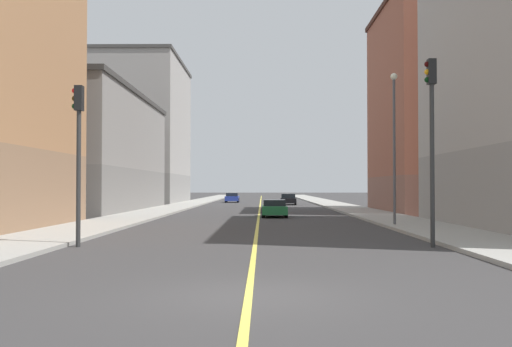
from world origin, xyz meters
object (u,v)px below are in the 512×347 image
building_left_mid (441,108)px  traffic_light_right_near (78,142)px  car_black (288,199)px  car_blue (232,198)px  car_green (274,208)px  traffic_light_left_near (432,127)px  building_right_distant (145,132)px  building_right_midblock (86,152)px  street_lamp_left_near (394,134)px

building_left_mid → traffic_light_right_near: 36.42m
building_left_mid → car_black: 24.76m
building_left_mid → car_blue: size_ratio=4.29×
car_green → car_black: car_black is taller
building_left_mid → traffic_light_left_near: 30.51m
car_green → car_black: bearing=85.4°
building_right_distant → car_blue: bearing=11.4°
car_green → car_black: 28.04m
building_right_midblock → traffic_light_right_near: building_right_midblock is taller
building_right_distant → traffic_light_right_near: bearing=-80.9°
building_left_mid → street_lamp_left_near: bearing=-113.9°
building_left_mid → building_right_distant: 41.62m
street_lamp_left_near → building_right_distant: bearing=116.2°
traffic_light_left_near → car_blue: traffic_light_left_near is taller
car_green → car_blue: 38.52m
building_right_midblock → car_green: bearing=-31.0°
building_right_midblock → car_green: building_right_midblock is taller
traffic_light_left_near → street_lamp_left_near: (1.02, 10.37, 0.68)m
car_black → car_blue: bearing=125.2°
traffic_light_right_near → car_black: traffic_light_right_near is taller
building_right_distant → traffic_light_left_near: (21.74, -56.63, -5.14)m
building_right_midblock → traffic_light_left_near: 37.64m
car_black → car_blue: 12.54m
car_blue → building_right_distant: bearing=-168.6°
building_left_mid → street_lamp_left_near: 20.46m
building_right_distant → building_left_mid: bearing=-42.1°
traffic_light_left_near → car_black: (-2.95, 48.72, -3.64)m
car_green → traffic_light_left_near: bearing=-76.0°
building_right_midblock → car_green: size_ratio=5.98×
street_lamp_left_near → car_black: 38.79m
street_lamp_left_near → car_blue: size_ratio=1.96×
building_right_distant → traffic_light_left_near: building_right_distant is taller
building_right_distant → traffic_light_right_near: building_right_distant is taller
building_right_midblock → traffic_light_left_near: building_right_midblock is taller
building_right_midblock → traffic_light_right_near: bearing=-73.5°
building_left_mid → car_black: (-12.10, 19.98, -8.21)m
car_green → building_left_mid: bearing=29.1°
building_left_mid → building_right_distant: size_ratio=0.90×
building_right_midblock → car_black: bearing=43.8°
street_lamp_left_near → building_left_mid: bearing=66.1°
building_left_mid → car_black: building_left_mid is taller
street_lamp_left_near → car_black: size_ratio=1.73×
traffic_light_right_near → street_lamp_left_near: street_lamp_left_near is taller
traffic_light_left_near → traffic_light_right_near: (-12.62, -0.00, -0.53)m
building_right_midblock → car_blue: 30.87m
traffic_light_right_near → car_green: bearing=70.3°
building_left_mid → car_black: bearing=121.2°
building_right_midblock → building_right_distant: (-0.00, 25.92, 4.21)m
building_right_distant → car_blue: size_ratio=4.75×
building_right_midblock → building_left_mid: bearing=-3.6°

